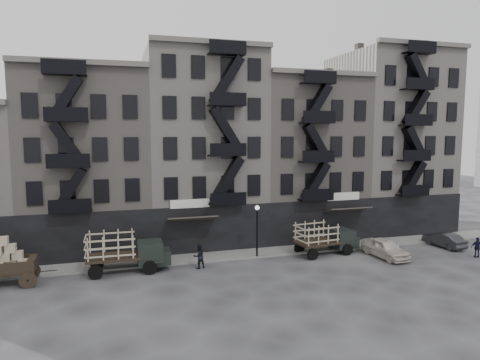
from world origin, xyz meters
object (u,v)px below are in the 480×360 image
object	(u,v)px
stake_truck_west	(126,249)
stake_truck_east	(326,236)
wagon	(4,258)
policeman	(477,247)
car_east	(385,248)
car_far	(444,240)
pedestrian_mid	(199,256)

from	to	relation	value
stake_truck_west	stake_truck_east	bearing A→B (deg)	0.74
wagon	policeman	bearing A→B (deg)	-7.93
car_east	car_far	size ratio (longest dim) A/B	1.15
pedestrian_mid	policeman	bearing A→B (deg)	155.80
car_east	pedestrian_mid	bearing A→B (deg)	168.80
stake_truck_west	car_far	size ratio (longest dim) A/B	1.52
wagon	pedestrian_mid	world-z (taller)	wagon
stake_truck_east	policeman	world-z (taller)	stake_truck_east
policeman	pedestrian_mid	bearing A→B (deg)	15.99
pedestrian_mid	car_east	bearing A→B (deg)	159.31
wagon	stake_truck_east	bearing A→B (deg)	-0.33
stake_truck_west	stake_truck_east	size ratio (longest dim) A/B	1.06
wagon	stake_truck_west	bearing A→B (deg)	3.16
pedestrian_mid	car_far	bearing A→B (deg)	164.43
car_far	policeman	size ratio (longest dim) A/B	2.37
stake_truck_west	stake_truck_east	world-z (taller)	stake_truck_west
policeman	wagon	bearing A→B (deg)	19.35
wagon	car_far	size ratio (longest dim) A/B	1.01
stake_truck_west	car_far	bearing A→B (deg)	-1.31
car_east	pedestrian_mid	xyz separation A→B (m)	(-14.98, 1.51, 0.16)
car_east	policeman	world-z (taller)	policeman
stake_truck_east	stake_truck_west	bearing A→B (deg)	173.25
stake_truck_east	car_far	world-z (taller)	stake_truck_east
car_east	car_far	bearing A→B (deg)	4.95
pedestrian_mid	wagon	bearing A→B (deg)	-15.01
stake_truck_west	car_far	xyz separation A→B (m)	(27.11, -0.96, -1.04)
stake_truck_west	policeman	size ratio (longest dim) A/B	3.59
stake_truck_east	car_east	bearing A→B (deg)	-34.83
wagon	policeman	distance (m)	35.29
stake_truck_west	car_east	world-z (taller)	stake_truck_west
car_far	policeman	distance (m)	3.38
stake_truck_west	car_east	distance (m)	20.36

